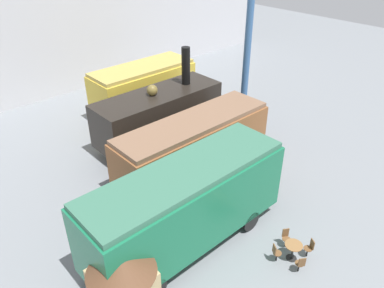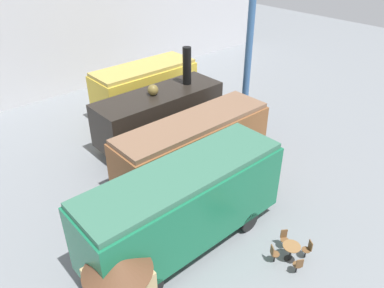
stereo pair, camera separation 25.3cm
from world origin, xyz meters
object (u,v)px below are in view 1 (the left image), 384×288
Objects in this scene: cafe_table_near at (293,248)px; visitor_person at (274,183)px; cafe_chair_0 at (310,247)px; ticket_kiosk at (123,283)px; passenger_coach_vintage at (143,85)px; steam_locomotive at (159,113)px; passenger_coach_wooden at (194,142)px; streamlined_locomotive at (201,195)px.

visitor_person is at bearing 49.07° from cafe_table_near.
cafe_chair_0 is 0.51× the size of visitor_person.
ticket_kiosk is (-6.43, 2.42, 1.11)m from cafe_table_near.
passenger_coach_vintage is 2.41× the size of ticket_kiosk.
visitor_person reaches higher than cafe_chair_0.
ticket_kiosk is (-10.00, -12.63, -0.48)m from passenger_coach_vintage.
visitor_person reaches higher than cafe_table_near.
steam_locomotive reaches higher than passenger_coach_vintage.
steam_locomotive is at bearing -112.90° from passenger_coach_vintage.
cafe_table_near is at bearing -103.34° from passenger_coach_vintage.
visitor_person is (1.29, -4.39, -0.95)m from passenger_coach_wooden.
visitor_person is at bearing -85.67° from steam_locomotive.
visitor_person is at bearing 3.35° from ticket_kiosk.
passenger_coach_wooden is 0.83× the size of streamlined_locomotive.
steam_locomotive is at bearing -64.51° from cafe_chair_0.
streamlined_locomotive reaches higher than cafe_chair_0.
cafe_table_near is at bearing -130.93° from visitor_person.
steam_locomotive is 4.70× the size of visitor_person.
cafe_chair_0 is at bearing -94.71° from passenger_coach_wooden.
steam_locomotive is 8.31m from visitor_person.
visitor_person is 0.57× the size of ticket_kiosk.
steam_locomotive is 11.41m from cafe_table_near.
passenger_coach_wooden is (-0.67, -3.83, -0.08)m from steam_locomotive.
streamlined_locomotive is 6.40× the size of visitor_person.
steam_locomotive is 0.73× the size of streamlined_locomotive.
cafe_table_near is (1.82, -3.54, -1.64)m from streamlined_locomotive.
streamlined_locomotive is 12.50× the size of cafe_chair_0.
visitor_person is (2.55, 2.94, 0.36)m from cafe_table_near.
cafe_table_near is at bearing -99.74° from passenger_coach_wooden.
passenger_coach_wooden is 7.55m from cafe_table_near.
steam_locomotive reaches higher than visitor_person.
streamlined_locomotive is (-5.39, -11.50, 0.05)m from passenger_coach_vintage.
streamlined_locomotive is at bearing 172.20° from visitor_person.
passenger_coach_vintage is at bearing -68.87° from cafe_chair_0.
passenger_coach_wooden is 3.00× the size of ticket_kiosk.
steam_locomotive is at bearing 94.33° from visitor_person.
passenger_coach_vintage reaches higher than visitor_person.
ticket_kiosk is (-7.06, 2.80, 1.16)m from cafe_chair_0.
ticket_kiosk is (-8.98, -0.53, 0.75)m from visitor_person.
passenger_coach_wooden reaches higher than visitor_person.
cafe_chair_0 is at bearing -31.93° from cafe_table_near.
cafe_table_near is at bearing -62.73° from streamlined_locomotive.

